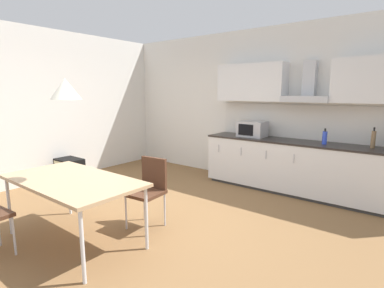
% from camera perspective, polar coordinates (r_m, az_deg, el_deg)
% --- Properties ---
extents(ground_plane, '(8.85, 7.92, 0.02)m').
position_cam_1_polar(ground_plane, '(4.07, -7.13, -14.85)').
color(ground_plane, brown).
extents(wall_back, '(7.08, 0.10, 2.84)m').
position_cam_1_polar(wall_back, '(5.91, 11.53, 7.09)').
color(wall_back, silver).
rests_on(wall_back, ground_plane).
extents(wall_left, '(0.10, 6.33, 2.84)m').
position_cam_1_polar(wall_left, '(6.22, -27.44, 6.31)').
color(wall_left, silver).
rests_on(wall_left, ground_plane).
extents(kitchen_counter, '(3.30, 0.64, 0.88)m').
position_cam_1_polar(kitchen_counter, '(5.31, 19.83, -4.25)').
color(kitchen_counter, '#333333').
rests_on(kitchen_counter, ground_plane).
extents(backsplash_tile, '(3.28, 0.02, 0.59)m').
position_cam_1_polar(backsplash_tile, '(5.47, 21.27, 3.86)').
color(backsplash_tile, silver).
rests_on(backsplash_tile, kitchen_counter).
extents(upper_wall_cabinets, '(3.28, 0.40, 0.66)m').
position_cam_1_polar(upper_wall_cabinets, '(5.30, 21.23, 10.91)').
color(upper_wall_cabinets, silver).
extents(microwave, '(0.48, 0.35, 0.28)m').
position_cam_1_polar(microwave, '(5.54, 11.38, 2.81)').
color(microwave, '#ADADB2').
rests_on(microwave, kitchen_counter).
extents(bottle_brown, '(0.06, 0.06, 0.30)m').
position_cam_1_polar(bottle_brown, '(5.05, 31.26, 0.78)').
color(bottle_brown, brown).
rests_on(bottle_brown, kitchen_counter).
extents(bottle_blue, '(0.07, 0.07, 0.25)m').
position_cam_1_polar(bottle_blue, '(5.07, 23.95, 1.13)').
color(bottle_blue, blue).
rests_on(bottle_blue, kitchen_counter).
extents(dining_table, '(1.67, 0.88, 0.74)m').
position_cam_1_polar(dining_table, '(3.61, -21.88, -6.80)').
color(dining_table, tan).
rests_on(dining_table, ground_plane).
extents(chair_far_right, '(0.44, 0.44, 0.87)m').
position_cam_1_polar(chair_far_right, '(3.84, -8.14, -7.76)').
color(chair_far_right, '#4C2D1E').
rests_on(chair_far_right, ground_plane).
extents(guitar_amp, '(0.52, 0.37, 0.44)m').
position_cam_1_polar(guitar_amp, '(6.18, -22.28, -4.62)').
color(guitar_amp, black).
rests_on(guitar_amp, ground_plane).
extents(pendant_lamp, '(0.32, 0.32, 0.22)m').
position_cam_1_polar(pendant_lamp, '(3.47, -22.98, 9.64)').
color(pendant_lamp, silver).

